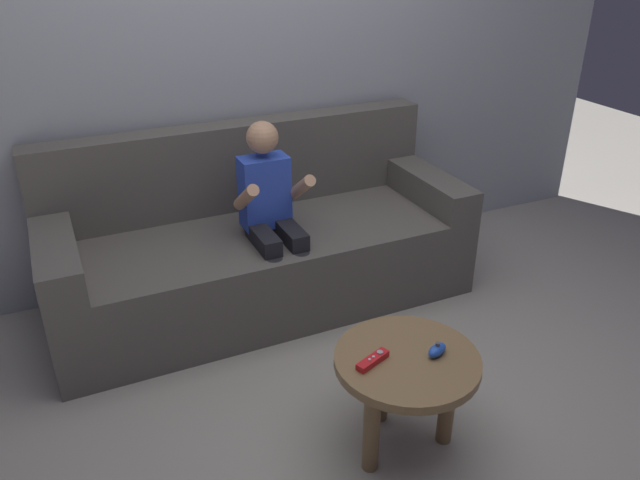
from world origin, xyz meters
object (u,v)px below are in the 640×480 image
(person_seated_on_couch, at_px, (272,212))
(coffee_table, at_px, (405,374))
(nunchuk_blue, at_px, (437,350))
(game_remote_red_near_edge, at_px, (373,360))
(couch, at_px, (259,245))

(person_seated_on_couch, height_order, coffee_table, person_seated_on_couch)
(nunchuk_blue, bearing_deg, coffee_table, 158.39)
(nunchuk_blue, bearing_deg, game_remote_red_near_edge, 166.72)
(couch, xyz_separation_m, person_seated_on_couch, (0.01, -0.18, 0.26))
(couch, relative_size, coffee_table, 4.01)
(person_seated_on_couch, height_order, nunchuk_blue, person_seated_on_couch)
(game_remote_red_near_edge, bearing_deg, couch, 89.30)
(couch, distance_m, coffee_table, 1.24)
(person_seated_on_couch, distance_m, coffee_table, 1.08)
(couch, height_order, nunchuk_blue, couch)
(coffee_table, xyz_separation_m, nunchuk_blue, (0.10, -0.04, 0.10))
(game_remote_red_near_edge, relative_size, nunchuk_blue, 1.43)
(person_seated_on_couch, bearing_deg, couch, 93.71)
(person_seated_on_couch, bearing_deg, coffee_table, -84.50)
(coffee_table, relative_size, nunchuk_blue, 5.19)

